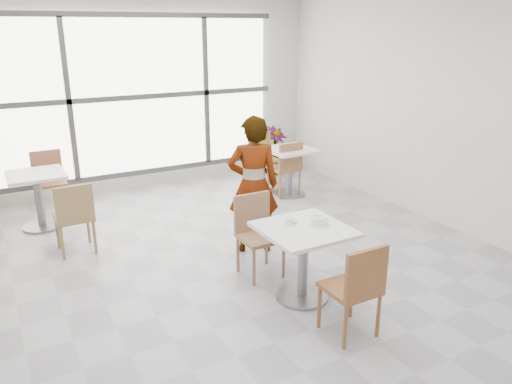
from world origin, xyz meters
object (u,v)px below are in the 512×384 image
bg_chair_right_far (262,155)px  main_table (303,249)px  bg_chair_right_near (287,165)px  person (253,185)px  plant_right (274,150)px  chair_far (257,229)px  chair_near (357,285)px  bg_chair_left_far (49,177)px  oatmeal_bowl (319,220)px  bg_table_left (38,193)px  bg_table_right (290,165)px  bg_chair_left_near (74,214)px  coffee_cup (289,222)px

bg_chair_right_far → main_table: bearing=-113.7°
bg_chair_right_near → person: bearing=46.6°
plant_right → chair_far: bearing=-123.8°
chair_near → bg_chair_left_far: same height
oatmeal_bowl → bg_table_left: oatmeal_bowl is taller
main_table → bg_table_right: size_ratio=1.07×
chair_near → bg_chair_right_far: (1.50, 4.23, 0.00)m
bg_chair_left_far → plant_right: (3.84, 0.10, -0.08)m
bg_chair_left_far → plant_right: bearing=1.5°
bg_chair_left_far → bg_chair_right_far: bearing=-6.4°
bg_chair_right_far → bg_chair_left_near: bearing=-157.6°
main_table → person: (0.12, 1.22, 0.29)m
main_table → plant_right: size_ratio=0.95×
bg_table_right → bg_chair_left_near: size_ratio=0.86×
bg_table_left → bg_chair_right_far: (3.54, 0.26, 0.01)m
chair_near → bg_table_left: 4.46m
person → bg_chair_right_near: person is taller
bg_table_left → bg_table_right: 3.65m
main_table → chair_near: chair_near is taller
main_table → bg_chair_right_far: 3.79m
bg_chair_right_near → bg_chair_left_near: bearing=10.4°
chair_far → bg_table_right: 2.68m
bg_table_right → bg_chair_left_far: (-3.41, 1.09, 0.01)m
main_table → oatmeal_bowl: 0.32m
chair_far → bg_chair_left_far: same height
coffee_cup → bg_table_left: (-1.93, 3.07, -0.29)m
coffee_cup → person: (0.20, 1.09, 0.03)m
chair_near → bg_table_left: size_ratio=1.16×
chair_near → coffee_cup: bearing=-83.4°
bg_chair_right_far → coffee_cup: bearing=-115.7°
person → bg_table_left: person is taller
bg_table_left → bg_chair_left_far: (0.22, 0.64, 0.01)m
coffee_cup → person: size_ratio=0.10×
chair_far → bg_chair_left_far: 3.55m
chair_far → person: person is taller
main_table → bg_chair_left_far: size_ratio=0.92×
oatmeal_bowl → bg_chair_left_far: size_ratio=0.24×
person → chair_near: bearing=109.8°
bg_chair_left_far → bg_chair_right_far: size_ratio=1.00×
chair_near → coffee_cup: size_ratio=5.47×
chair_far → coffee_cup: (0.04, -0.58, 0.28)m
main_table → bg_table_right: 3.20m
main_table → bg_chair_right_near: size_ratio=0.92×
person → bg_table_left: 2.93m
bg_table_left → plant_right: 4.12m
bg_table_left → bg_chair_right_near: bearing=-7.7°
bg_chair_left_near → person: bearing=154.2°
chair_far → person: 0.65m
person → bg_chair_left_far: person is taller
person → bg_chair_right_near: size_ratio=1.87×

